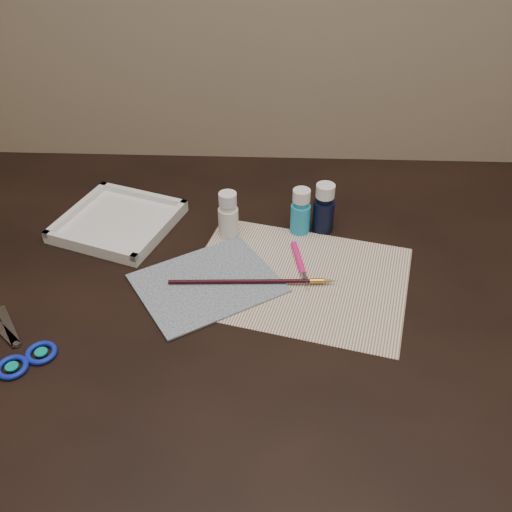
{
  "coord_description": "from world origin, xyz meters",
  "views": [
    {
      "loc": [
        0.03,
        -0.77,
        1.4
      ],
      "look_at": [
        0.0,
        0.0,
        0.8
      ],
      "focal_mm": 40.0,
      "sensor_mm": 36.0,
      "label": 1
    }
  ],
  "objects_px": {
    "paper": "(298,279)",
    "paint_bottle_cyan": "(301,211)",
    "paint_bottle_white": "(228,215)",
    "canvas": "(207,283)",
    "palette_tray": "(118,221)",
    "scissors": "(8,340)",
    "paint_bottle_navy": "(324,208)"
  },
  "relations": [
    {
      "from": "paper",
      "to": "paint_bottle_cyan",
      "type": "bearing_deg",
      "value": 87.71
    },
    {
      "from": "paper",
      "to": "paint_bottle_white",
      "type": "bearing_deg",
      "value": 136.01
    },
    {
      "from": "paint_bottle_white",
      "to": "paint_bottle_cyan",
      "type": "bearing_deg",
      "value": 7.77
    },
    {
      "from": "canvas",
      "to": "palette_tray",
      "type": "bearing_deg",
      "value": 138.9
    },
    {
      "from": "canvas",
      "to": "palette_tray",
      "type": "xyz_separation_m",
      "value": [
        -0.19,
        0.17,
        0.01
      ]
    },
    {
      "from": "scissors",
      "to": "palette_tray",
      "type": "bearing_deg",
      "value": -66.03
    },
    {
      "from": "paint_bottle_navy",
      "to": "paper",
      "type": "bearing_deg",
      "value": -108.1
    },
    {
      "from": "paper",
      "to": "paint_bottle_navy",
      "type": "distance_m",
      "value": 0.17
    },
    {
      "from": "paper",
      "to": "paint_bottle_navy",
      "type": "bearing_deg",
      "value": 71.9
    },
    {
      "from": "paint_bottle_white",
      "to": "palette_tray",
      "type": "distance_m",
      "value": 0.22
    },
    {
      "from": "scissors",
      "to": "paint_bottle_navy",
      "type": "bearing_deg",
      "value": -105.91
    },
    {
      "from": "scissors",
      "to": "canvas",
      "type": "bearing_deg",
      "value": -111.86
    },
    {
      "from": "paper",
      "to": "canvas",
      "type": "xyz_separation_m",
      "value": [
        -0.16,
        -0.02,
        0.0
      ]
    },
    {
      "from": "paint_bottle_navy",
      "to": "scissors",
      "type": "relative_size",
      "value": 0.55
    },
    {
      "from": "paper",
      "to": "scissors",
      "type": "relative_size",
      "value": 2.05
    },
    {
      "from": "scissors",
      "to": "palette_tray",
      "type": "xyz_separation_m",
      "value": [
        0.1,
        0.32,
        0.01
      ]
    },
    {
      "from": "canvas",
      "to": "scissors",
      "type": "height_order",
      "value": "scissors"
    },
    {
      "from": "paper",
      "to": "canvas",
      "type": "distance_m",
      "value": 0.16
    },
    {
      "from": "canvas",
      "to": "paint_bottle_navy",
      "type": "height_order",
      "value": "paint_bottle_navy"
    },
    {
      "from": "paper",
      "to": "palette_tray",
      "type": "height_order",
      "value": "palette_tray"
    },
    {
      "from": "canvas",
      "to": "paint_bottle_white",
      "type": "height_order",
      "value": "paint_bottle_white"
    },
    {
      "from": "canvas",
      "to": "scissors",
      "type": "distance_m",
      "value": 0.33
    },
    {
      "from": "paper",
      "to": "palette_tray",
      "type": "distance_m",
      "value": 0.38
    },
    {
      "from": "canvas",
      "to": "paint_bottle_navy",
      "type": "bearing_deg",
      "value": 40.31
    },
    {
      "from": "paint_bottle_navy",
      "to": "palette_tray",
      "type": "height_order",
      "value": "paint_bottle_navy"
    },
    {
      "from": "canvas",
      "to": "paint_bottle_white",
      "type": "xyz_separation_m",
      "value": [
        0.03,
        0.15,
        0.04
      ]
    },
    {
      "from": "paint_bottle_white",
      "to": "paint_bottle_navy",
      "type": "relative_size",
      "value": 0.94
    },
    {
      "from": "scissors",
      "to": "paint_bottle_white",
      "type": "bearing_deg",
      "value": -95.83
    },
    {
      "from": "paint_bottle_cyan",
      "to": "scissors",
      "type": "xyz_separation_m",
      "value": [
        -0.46,
        -0.32,
        -0.04
      ]
    },
    {
      "from": "paint_bottle_navy",
      "to": "palette_tray",
      "type": "relative_size",
      "value": 0.49
    },
    {
      "from": "paint_bottle_white",
      "to": "canvas",
      "type": "bearing_deg",
      "value": -99.77
    },
    {
      "from": "paint_bottle_navy",
      "to": "palette_tray",
      "type": "distance_m",
      "value": 0.4
    }
  ]
}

